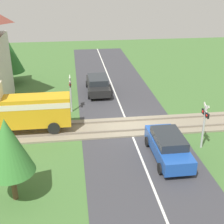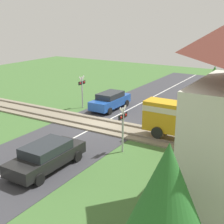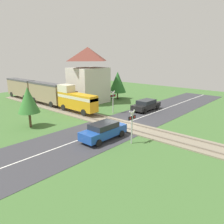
% 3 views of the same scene
% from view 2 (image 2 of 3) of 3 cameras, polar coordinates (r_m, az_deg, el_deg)
% --- Properties ---
extents(ground_plane, '(60.00, 60.00, 0.00)m').
position_cam_2_polar(ground_plane, '(22.80, -2.46, -2.45)').
color(ground_plane, '#426B33').
extents(road_surface, '(48.00, 6.40, 0.02)m').
position_cam_2_polar(road_surface, '(22.79, -2.46, -2.42)').
color(road_surface, '#38383D').
rests_on(road_surface, ground_plane).
extents(track_bed, '(2.80, 48.00, 0.24)m').
position_cam_2_polar(track_bed, '(22.77, -2.46, -2.29)').
color(track_bed, gray).
rests_on(track_bed, ground_plane).
extents(car_near_crossing, '(4.37, 1.79, 1.47)m').
position_cam_2_polar(car_near_crossing, '(26.51, -0.32, 2.15)').
color(car_near_crossing, '#1E4CA8').
rests_on(car_near_crossing, ground_plane).
extents(car_far_side, '(4.53, 1.91, 1.40)m').
position_cam_2_polar(car_far_side, '(16.58, -11.88, -7.79)').
color(car_far_side, black).
rests_on(car_far_side, ground_plane).
extents(crossing_signal_west_approach, '(0.90, 0.18, 2.79)m').
position_cam_2_polar(crossing_signal_west_approach, '(26.85, -5.51, 4.52)').
color(crossing_signal_west_approach, '#B7B7B7').
rests_on(crossing_signal_west_approach, ground_plane).
extents(crossing_signal_east_approach, '(0.90, 0.18, 2.79)m').
position_cam_2_polar(crossing_signal_east_approach, '(17.82, 1.99, -1.95)').
color(crossing_signal_east_approach, '#B7B7B7').
rests_on(crossing_signal_east_approach, ground_plane).
extents(tree_by_station, '(2.78, 2.78, 4.45)m').
position_cam_2_polar(tree_by_station, '(9.12, 9.91, -15.24)').
color(tree_by_station, brown).
rests_on(tree_by_station, ground_plane).
extents(tree_roadside_hedge, '(2.11, 2.11, 4.02)m').
position_cam_2_polar(tree_roadside_hedge, '(25.36, 18.08, 5.16)').
color(tree_roadside_hedge, brown).
rests_on(tree_roadside_hedge, ground_plane).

